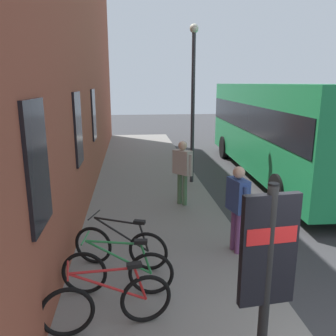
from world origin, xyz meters
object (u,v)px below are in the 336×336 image
Objects in this scene: transit_info_sign at (267,265)px; pedestrian_crossing_street at (238,201)px; city_bus at (279,125)px; street_lamp at (193,92)px; bicycle_beside_lamp at (118,272)px; bicycle_far_end at (108,303)px; pedestrian_by_facade at (182,166)px; bicycle_end_of_row at (121,247)px.

pedestrian_crossing_street is (3.29, -0.78, -0.54)m from transit_info_sign.
city_bus is 3.59m from street_lamp.
bicycle_beside_lamp is at bearing 117.69° from pedestrian_crossing_street.
pedestrian_by_facade is (4.81, -1.73, 0.69)m from bicycle_far_end.
transit_info_sign is (-1.31, -1.60, 1.21)m from bicycle_far_end.
pedestrian_by_facade reaches higher than bicycle_end_of_row.
street_lamp reaches higher than pedestrian_crossing_street.
transit_info_sign is at bearing 178.73° from pedestrian_by_facade.
street_lamp reaches higher than city_bus.
transit_info_sign reaches higher than pedestrian_by_facade.
bicycle_beside_lamp is 9.02m from city_bus.
transit_info_sign reaches higher than pedestrian_crossing_street.
bicycle_beside_lamp is at bearing 159.73° from street_lamp.
bicycle_far_end is 1.00× the size of pedestrian_by_facade.
street_lamp is at bearing 102.85° from city_bus.
city_bus is 6.11× the size of pedestrian_crossing_street.
bicycle_end_of_row is 3.62m from pedestrian_by_facade.
pedestrian_by_facade is at bearing -19.84° from bicycle_far_end.
bicycle_end_of_row is 8.37m from city_bus.
pedestrian_crossing_street reaches higher than bicycle_beside_lamp.
bicycle_end_of_row is 0.34× the size of street_lamp.
street_lamp is at bearing -20.27° from bicycle_beside_lamp.
bicycle_far_end is 1.01× the size of pedestrian_crossing_street.
bicycle_far_end is 2.39m from transit_info_sign.
street_lamp reaches higher than bicycle_end_of_row.
transit_info_sign is at bearing 155.64° from city_bus.
bicycle_beside_lamp is 1.02× the size of pedestrian_crossing_street.
bicycle_end_of_row is 0.16× the size of city_bus.
city_bus is 6.68m from pedestrian_crossing_street.
pedestrian_crossing_street is (0.35, -2.25, 0.67)m from bicycle_end_of_row.
transit_info_sign is 3.43m from pedestrian_crossing_street.
transit_info_sign reaches higher than bicycle_end_of_row.
bicycle_beside_lamp is 0.84m from bicycle_end_of_row.
pedestrian_by_facade is (-2.92, 3.96, -0.72)m from city_bus.
pedestrian_by_facade is (4.02, -1.63, 0.69)m from bicycle_beside_lamp.
bicycle_far_end is 0.35× the size of street_lamp.
transit_info_sign is 9.93m from city_bus.
transit_info_sign is at bearing 174.54° from street_lamp.
pedestrian_by_facade is at bearing 163.16° from street_lamp.
pedestrian_crossing_street is (1.19, -2.27, 0.67)m from bicycle_beside_lamp.
bicycle_far_end is 0.80m from bicycle_beside_lamp.
city_bus is (6.94, -5.58, 1.41)m from bicycle_beside_lamp.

